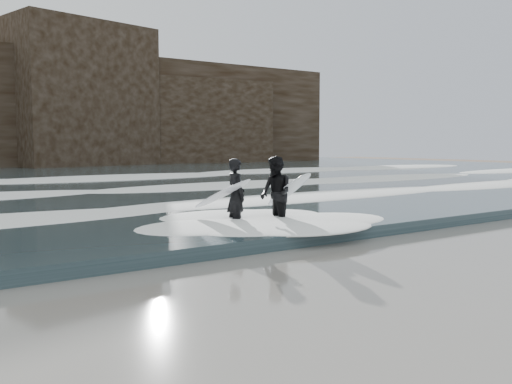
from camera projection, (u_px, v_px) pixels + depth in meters
ground at (408, 276)px, 9.62m from camera, size 120.00×120.00×0.00m
sea at (12, 179)px, 33.15m from camera, size 90.00×52.00×0.30m
foam_near at (167, 205)px, 16.89m from camera, size 60.00×3.20×0.20m
foam_mid at (87, 189)px, 22.57m from camera, size 60.00×4.00×0.24m
foam_far at (29, 177)px, 29.88m from camera, size 60.00×4.80×0.30m
surfer_left at (234, 195)px, 14.45m from camera, size 1.18×1.98×1.86m
surfer_right at (277, 193)px, 14.57m from camera, size 1.17×1.84×1.91m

